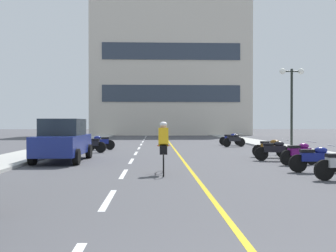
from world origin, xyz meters
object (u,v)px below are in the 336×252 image
(motorcycle_7, at_px, (271,148))
(parked_car_near, at_px, (63,140))
(street_lamp_mid, at_px, (292,89))
(motorcycle_4, at_px, (315,158))
(motorcycle_9, at_px, (101,142))
(motorcycle_6, at_px, (275,150))
(cyclist_rider, at_px, (163,147))
(motorcycle_11, at_px, (231,139))
(motorcycle_10, at_px, (234,140))
(motorcycle_5, at_px, (300,153))
(motorcycle_8, at_px, (91,144))

(motorcycle_7, bearing_deg, parked_car_near, -171.56)
(street_lamp_mid, relative_size, motorcycle_7, 2.91)
(street_lamp_mid, distance_m, motorcycle_7, 5.92)
(motorcycle_4, relative_size, motorcycle_9, 1.03)
(motorcycle_6, xyz_separation_m, motorcycle_7, (0.32, 1.54, 0.00))
(motorcycle_9, relative_size, cyclist_rider, 0.94)
(motorcycle_4, bearing_deg, motorcycle_7, 87.94)
(parked_car_near, bearing_deg, motorcycle_4, -22.89)
(motorcycle_11, bearing_deg, motorcycle_10, -95.01)
(motorcycle_9, bearing_deg, motorcycle_11, 26.57)
(motorcycle_4, height_order, motorcycle_11, same)
(parked_car_near, xyz_separation_m, motorcycle_4, (9.22, -3.89, -0.44))
(motorcycle_11, bearing_deg, motorcycle_7, -90.58)
(parked_car_near, xyz_separation_m, motorcycle_10, (9.36, 9.21, -0.44))
(street_lamp_mid, height_order, motorcycle_7, street_lamp_mid)
(motorcycle_7, bearing_deg, motorcycle_9, 149.71)
(motorcycle_5, bearing_deg, motorcycle_4, -99.28)
(motorcycle_9, distance_m, motorcycle_11, 9.90)
(parked_car_near, xyz_separation_m, motorcycle_5, (9.58, -1.70, -0.44))
(motorcycle_6, bearing_deg, motorcycle_7, 78.31)
(motorcycle_6, xyz_separation_m, motorcycle_8, (-8.70, 4.71, 0.00))
(street_lamp_mid, distance_m, motorcycle_11, 6.64)
(motorcycle_10, bearing_deg, motorcycle_8, -152.60)
(cyclist_rider, bearing_deg, motorcycle_4, 1.64)
(motorcycle_5, height_order, motorcycle_8, same)
(motorcycle_4, bearing_deg, motorcycle_9, 129.48)
(motorcycle_5, relative_size, motorcycle_6, 0.99)
(motorcycle_5, bearing_deg, street_lamp_mid, 71.71)
(motorcycle_7, height_order, motorcycle_11, same)
(street_lamp_mid, distance_m, motorcycle_5, 8.38)
(motorcycle_7, height_order, cyclist_rider, cyclist_rider)
(motorcycle_11, bearing_deg, motorcycle_8, -145.02)
(motorcycle_9, height_order, motorcycle_11, same)
(motorcycle_4, height_order, motorcycle_5, same)
(motorcycle_9, xyz_separation_m, motorcycle_10, (8.71, 2.70, 0.00))
(parked_car_near, bearing_deg, motorcycle_6, -0.90)
(motorcycle_7, xyz_separation_m, motorcycle_10, (-0.06, 7.81, 0.00))
(motorcycle_6, distance_m, motorcycle_10, 9.36)
(motorcycle_6, distance_m, motorcycle_11, 11.09)
(parked_car_near, bearing_deg, motorcycle_7, 8.44)
(street_lamp_mid, distance_m, motorcycle_4, 10.45)
(motorcycle_6, relative_size, motorcycle_9, 1.02)
(motorcycle_6, relative_size, cyclist_rider, 0.96)
(motorcycle_6, bearing_deg, street_lamp_mid, 63.31)
(street_lamp_mid, bearing_deg, motorcycle_8, -174.55)
(street_lamp_mid, xyz_separation_m, cyclist_rider, (-7.83, -9.71, -2.74))
(motorcycle_9, relative_size, motorcycle_10, 1.00)
(motorcycle_5, xyz_separation_m, motorcycle_6, (-0.49, 1.55, 0.00))
(motorcycle_5, bearing_deg, motorcycle_11, 90.33)
(motorcycle_6, distance_m, cyclist_rider, 6.28)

